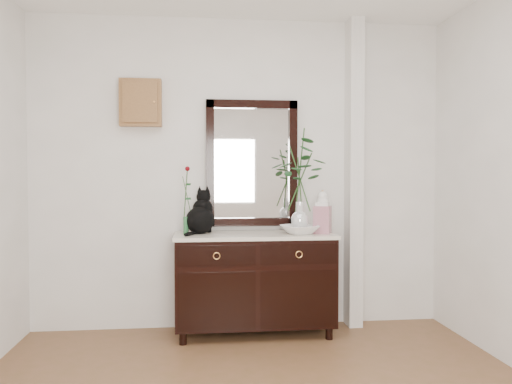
{
  "coord_description": "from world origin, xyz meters",
  "views": [
    {
      "loc": [
        -0.34,
        -2.39,
        1.34
      ],
      "look_at": [
        0.1,
        1.63,
        1.2
      ],
      "focal_mm": 35.0,
      "sensor_mm": 36.0,
      "label": 1
    }
  ],
  "objects": [
    {
      "name": "lotus_bowl",
      "position": [
        0.47,
        1.66,
        0.89
      ],
      "size": [
        0.38,
        0.38,
        0.07
      ],
      "primitive_type": "imported",
      "rotation": [
        0.0,
        0.0,
        0.34
      ],
      "color": "white",
      "rests_on": "sideboard"
    },
    {
      "name": "bud_vase_rose",
      "position": [
        -0.47,
        1.72,
        1.13
      ],
      "size": [
        0.07,
        0.07,
        0.57
      ],
      "primitive_type": null,
      "rotation": [
        0.0,
        0.0,
        0.0
      ],
      "color": "#2B693A",
      "rests_on": "sideboard"
    },
    {
      "name": "sideboard",
      "position": [
        0.1,
        1.73,
        0.47
      ],
      "size": [
        1.33,
        0.52,
        0.82
      ],
      "color": "black",
      "rests_on": "ground"
    },
    {
      "name": "ginger_jar",
      "position": [
        0.67,
        1.7,
        1.03
      ],
      "size": [
        0.18,
        0.18,
        0.36
      ],
      "primitive_type": null,
      "rotation": [
        0.0,
        0.0,
        -0.43
      ],
      "color": "silver",
      "rests_on": "sideboard"
    },
    {
      "name": "pilaster",
      "position": [
        1.0,
        1.9,
        1.35
      ],
      "size": [
        0.12,
        0.2,
        2.7
      ],
      "primitive_type": "cube",
      "color": "white",
      "rests_on": "ground"
    },
    {
      "name": "wall_mirror",
      "position": [
        0.1,
        1.97,
        1.44
      ],
      "size": [
        0.8,
        0.06,
        1.1
      ],
      "color": "black",
      "rests_on": "wall_back"
    },
    {
      "name": "vase_branches",
      "position": [
        0.47,
        1.66,
        1.3
      ],
      "size": [
        0.5,
        0.5,
        0.86
      ],
      "primitive_type": null,
      "rotation": [
        0.0,
        0.0,
        -0.24
      ],
      "color": "silver",
      "rests_on": "lotus_bowl"
    },
    {
      "name": "wall_back",
      "position": [
        0.0,
        1.98,
        1.35
      ],
      "size": [
        3.6,
        0.04,
        2.7
      ],
      "primitive_type": "cube",
      "color": "white",
      "rests_on": "ground"
    },
    {
      "name": "key_cabinet",
      "position": [
        -0.85,
        1.94,
        1.95
      ],
      "size": [
        0.35,
        0.1,
        0.4
      ],
      "primitive_type": "cube",
      "color": "brown",
      "rests_on": "wall_back"
    },
    {
      "name": "cat",
      "position": [
        -0.35,
        1.79,
        1.04
      ],
      "size": [
        0.37,
        0.4,
        0.37
      ],
      "primitive_type": null,
      "rotation": [
        0.0,
        0.0,
        -0.41
      ],
      "color": "black",
      "rests_on": "sideboard"
    }
  ]
}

